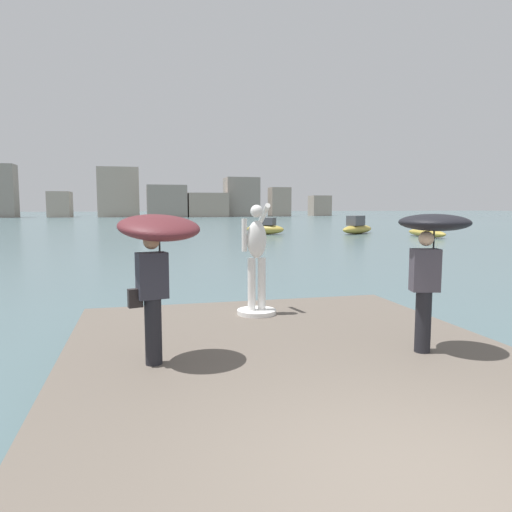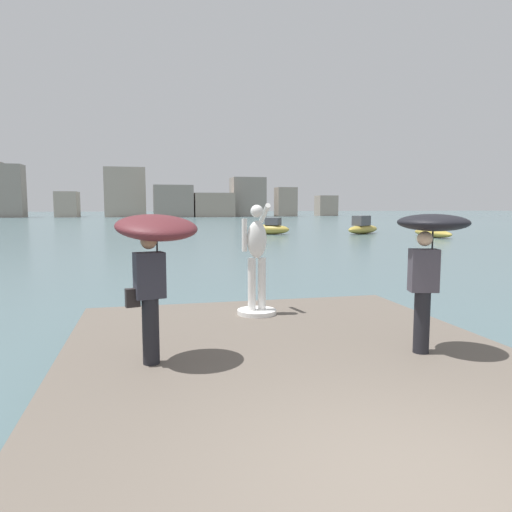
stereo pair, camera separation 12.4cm
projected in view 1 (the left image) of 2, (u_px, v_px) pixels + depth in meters
ground_plane at (164, 234)px, 42.15m from camera, size 400.00×400.00×0.00m
pier at (329, 402)px, 5.46m from camera, size 6.45×10.05×0.40m
statue_white_figure at (257, 265)px, 8.98m from camera, size 0.75×0.94×2.13m
onlooker_left at (157, 245)px, 6.10m from camera, size 1.31×1.33×2.03m
onlooker_right at (431, 244)px, 6.58m from camera, size 1.19×1.19×1.98m
boat_mid at (265, 228)px, 41.64m from camera, size 3.63×3.19×1.48m
boat_far at (427, 232)px, 37.95m from camera, size 1.40×5.28×1.32m
boat_leftward at (357, 227)px, 42.47m from camera, size 4.50×3.64×1.65m
distant_skyline at (136, 197)px, 111.03m from camera, size 86.94×14.25×12.69m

